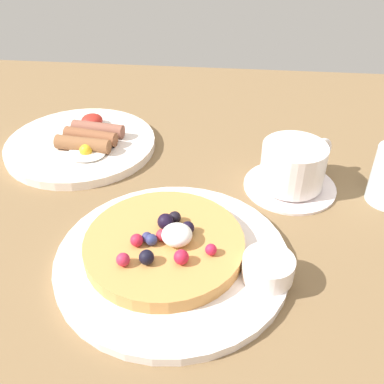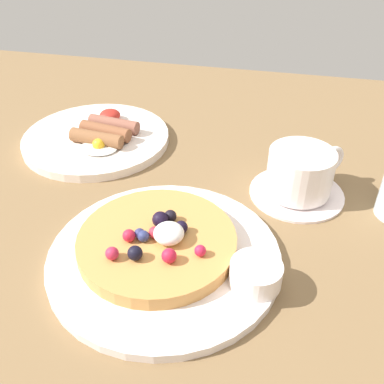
{
  "view_description": "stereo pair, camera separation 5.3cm",
  "coord_description": "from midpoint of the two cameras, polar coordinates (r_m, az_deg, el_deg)",
  "views": [
    {
      "loc": [
        9.91,
        -44.48,
        37.06
      ],
      "look_at": [
        5.28,
        0.43,
        4.0
      ],
      "focal_mm": 41.14,
      "sensor_mm": 36.0,
      "label": 1
    },
    {
      "loc": [
        15.11,
        -43.63,
        37.06
      ],
      "look_at": [
        5.28,
        0.43,
        4.0
      ],
      "focal_mm": 41.14,
      "sensor_mm": 36.0,
      "label": 2
    }
  ],
  "objects": [
    {
      "name": "ground_plane",
      "position": [
        0.6,
        -2.51,
        -3.92
      ],
      "size": [
        193.95,
        110.22,
        3.0
      ],
      "primitive_type": "cube",
      "color": "brown"
    },
    {
      "name": "pancake_plate",
      "position": [
        0.52,
        -0.67,
        -8.45
      ],
      "size": [
        27.14,
        27.14,
        1.14
      ],
      "primitive_type": "cylinder",
      "color": "white",
      "rests_on": "ground_plane"
    },
    {
      "name": "pancake_with_berries",
      "position": [
        0.51,
        -1.58,
        -6.53
      ],
      "size": [
        18.62,
        18.62,
        3.86
      ],
      "color": "#C88A47",
      "rests_on": "pancake_plate"
    },
    {
      "name": "syrup_ramekin",
      "position": [
        0.48,
        11.43,
        -10.49
      ],
      "size": [
        5.65,
        5.65,
        2.63
      ],
      "color": "white",
      "rests_on": "pancake_plate"
    },
    {
      "name": "breakfast_plate",
      "position": [
        0.75,
        -10.34,
        6.78
      ],
      "size": [
        24.23,
        24.23,
        1.4
      ],
      "primitive_type": "cylinder",
      "color": "white",
      "rests_on": "ground_plane"
    },
    {
      "name": "fried_breakfast",
      "position": [
        0.74,
        -9.2,
        7.77
      ],
      "size": [
        9.92,
        14.08,
        2.46
      ],
      "color": "brown",
      "rests_on": "breakfast_plate"
    },
    {
      "name": "coffee_saucer",
      "position": [
        0.64,
        15.7,
        -0.09
      ],
      "size": [
        13.19,
        13.19,
        0.78
      ],
      "primitive_type": "cylinder",
      "color": "white",
      "rests_on": "ground_plane"
    },
    {
      "name": "coffee_cup",
      "position": [
        0.62,
        16.32,
        2.58
      ],
      "size": [
        10.57,
        9.72,
        6.14
      ],
      "color": "white",
      "rests_on": "coffee_saucer"
    }
  ]
}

